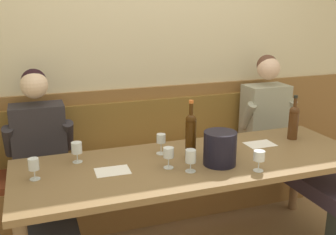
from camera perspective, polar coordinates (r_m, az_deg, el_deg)
room_wall_back at (r=3.33m, az=-2.59°, el=10.67°), size 6.80×0.08×2.80m
wood_wainscot_panel at (r=3.47m, az=-2.14°, el=-4.02°), size 6.80×0.03×1.04m
wall_bench at (r=3.38m, az=-1.02°, el=-8.98°), size 2.61×0.42×0.94m
dining_table at (r=2.63m, az=3.86°, el=-7.68°), size 2.31×0.82×0.73m
person_left_seat at (r=2.77m, az=-17.63°, el=-7.94°), size 0.48×1.28×1.28m
person_center_left_seat at (r=3.39m, az=16.75°, el=-3.23°), size 0.49×1.28×1.30m
ice_bucket at (r=2.51m, az=7.53°, el=-4.43°), size 0.21×0.21×0.22m
wine_bottle_clear_water at (r=2.58m, az=3.31°, el=-2.40°), size 0.07×0.07×0.39m
wine_bottle_green_tall at (r=3.11m, az=17.72°, el=-0.49°), size 0.07×0.07×0.34m
wine_glass_mid_right at (r=2.44m, az=0.08°, el=-5.29°), size 0.07×0.07×0.13m
wine_glass_right_end at (r=2.40m, az=3.30°, el=-5.81°), size 0.07×0.07×0.14m
wine_glass_left_end at (r=2.60m, az=-13.08°, el=-4.45°), size 0.07×0.07×0.13m
wine_glass_near_bucket at (r=2.72m, az=8.92°, el=-3.08°), size 0.07×0.07×0.14m
wine_glass_center_front at (r=2.46m, az=13.05°, el=-5.58°), size 0.07×0.07×0.13m
wine_glass_by_bottle at (r=2.41m, az=-18.88°, el=-6.52°), size 0.06×0.06×0.13m
wine_glass_mid_left at (r=2.67m, az=-1.01°, el=-3.26°), size 0.07×0.07×0.14m
tasting_sheet_left_guest at (r=2.45m, az=-8.03°, el=-7.68°), size 0.21×0.16×0.00m
tasting_sheet_right_guest at (r=2.96m, az=13.18°, el=-3.77°), size 0.21×0.15×0.00m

